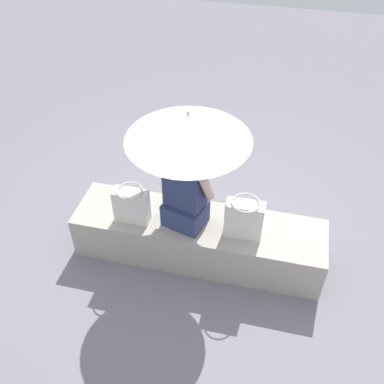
# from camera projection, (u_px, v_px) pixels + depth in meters

# --- Properties ---
(ground_plane) EXTENTS (14.00, 14.00, 0.00)m
(ground_plane) POSITION_uv_depth(u_px,v_px,m) (198.00, 253.00, 4.13)
(ground_plane) COLOR slate
(stone_bench) EXTENTS (2.24, 0.57, 0.44)m
(stone_bench) POSITION_uv_depth(u_px,v_px,m) (198.00, 238.00, 3.98)
(stone_bench) COLOR #A8A093
(stone_bench) RESTS_ON ground
(person_seated) EXTENTS (0.51, 0.36, 0.90)m
(person_seated) POSITION_uv_depth(u_px,v_px,m) (185.00, 189.00, 3.57)
(person_seated) COLOR navy
(person_seated) RESTS_ON stone_bench
(parasol) EXTENTS (0.98, 0.98, 1.11)m
(parasol) POSITION_uv_depth(u_px,v_px,m) (188.00, 127.00, 3.22)
(parasol) COLOR #B7B7BC
(parasol) RESTS_ON stone_bench
(handbag_black) EXTENTS (0.32, 0.23, 0.37)m
(handbag_black) POSITION_uv_depth(u_px,v_px,m) (244.00, 219.00, 3.60)
(handbag_black) COLOR silver
(handbag_black) RESTS_ON stone_bench
(tote_bag_canvas) EXTENTS (0.30, 0.22, 0.34)m
(tote_bag_canvas) POSITION_uv_depth(u_px,v_px,m) (132.00, 205.00, 3.74)
(tote_bag_canvas) COLOR silver
(tote_bag_canvas) RESTS_ON stone_bench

